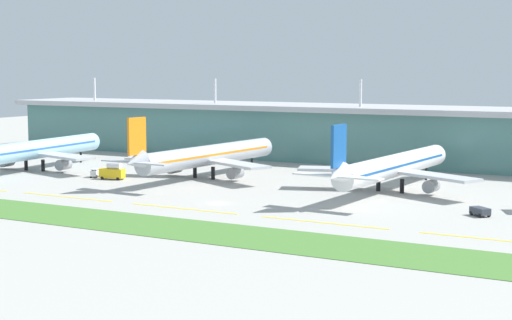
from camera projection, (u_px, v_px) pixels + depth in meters
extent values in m
plane|color=#A8A59E|center=(218.00, 203.00, 182.99)|extent=(600.00, 600.00, 0.00)
cube|color=slate|center=(366.00, 137.00, 265.45)|extent=(280.00, 28.00, 17.04)
cube|color=#B2B2B7|center=(366.00, 109.00, 264.39)|extent=(288.00, 34.00, 1.80)
cylinder|color=silver|center=(95.00, 89.00, 312.30)|extent=(0.90, 0.90, 9.00)
cylinder|color=silver|center=(215.00, 91.00, 285.60)|extent=(0.90, 0.90, 9.00)
cylinder|color=silver|center=(361.00, 93.00, 258.90)|extent=(0.90, 0.90, 9.00)
cylinder|color=#9ED1EA|center=(40.00, 149.00, 244.66)|extent=(11.59, 56.66, 5.80)
cone|color=#9ED1EA|center=(96.00, 141.00, 272.32)|extent=(5.89, 4.55, 5.51)
cube|color=#B7BABF|center=(0.00, 153.00, 245.36)|extent=(24.39, 17.25, 0.70)
cylinder|color=gray|center=(6.00, 161.00, 246.54)|extent=(3.65, 4.81, 3.20)
cube|color=#B7BABF|center=(64.00, 156.00, 236.14)|extent=(24.94, 13.18, 0.70)
cylinder|color=gray|center=(64.00, 165.00, 238.24)|extent=(3.65, 4.81, 3.20)
cylinder|color=black|center=(81.00, 157.00, 264.56)|extent=(0.70, 0.70, 3.60)
cylinder|color=black|center=(26.00, 165.00, 243.67)|extent=(1.10, 1.10, 3.60)
cylinder|color=black|center=(43.00, 165.00, 241.21)|extent=(1.10, 1.10, 3.60)
cube|color=#2D5BB7|center=(40.00, 148.00, 244.61)|extent=(11.05, 51.06, 0.60)
cylinder|color=#ADB2BC|center=(210.00, 155.00, 226.78)|extent=(9.90, 59.08, 5.80)
cone|color=#ADB2BC|center=(268.00, 146.00, 253.04)|extent=(5.78, 4.38, 5.51)
cone|color=#ADB2BC|center=(135.00, 162.00, 199.54)|extent=(5.38, 6.96, 5.72)
cube|color=orange|center=(137.00, 136.00, 199.65)|extent=(1.15, 6.43, 9.50)
cube|color=#ADB2BC|center=(120.00, 161.00, 202.93)|extent=(10.20, 3.89, 0.36)
cube|color=#ADB2BC|center=(153.00, 164.00, 197.03)|extent=(10.20, 3.89, 0.36)
cube|color=#B7BABF|center=(168.00, 158.00, 229.66)|extent=(24.93, 13.88, 0.70)
cylinder|color=gray|center=(174.00, 168.00, 230.54)|extent=(3.51, 4.71, 3.20)
cube|color=#B7BABF|center=(236.00, 164.00, 216.79)|extent=(24.55, 16.64, 0.70)
cylinder|color=gray|center=(235.00, 173.00, 218.95)|extent=(3.51, 4.71, 3.20)
cylinder|color=black|center=(252.00, 164.00, 245.75)|extent=(0.70, 0.70, 3.60)
cylinder|color=black|center=(195.00, 172.00, 226.51)|extent=(1.10, 1.10, 3.60)
cylinder|color=black|center=(213.00, 173.00, 223.08)|extent=(1.10, 1.10, 3.60)
cube|color=orange|center=(210.00, 154.00, 226.73)|extent=(9.53, 53.21, 0.60)
cylinder|color=white|center=(395.00, 165.00, 201.80)|extent=(9.56, 61.47, 5.80)
cone|color=white|center=(438.00, 154.00, 229.22)|extent=(5.75, 4.33, 5.51)
cone|color=white|center=(336.00, 176.00, 173.40)|extent=(5.33, 6.92, 5.72)
cube|color=#19519E|center=(339.00, 146.00, 173.51)|extent=(1.09, 6.43, 9.50)
cube|color=white|center=(315.00, 174.00, 176.75)|extent=(10.18, 3.81, 0.36)
cube|color=white|center=(360.00, 178.00, 170.93)|extent=(10.18, 3.81, 0.36)
cube|color=#B7BABF|center=(345.00, 169.00, 204.58)|extent=(24.92, 14.05, 0.70)
cylinder|color=gray|center=(351.00, 180.00, 205.47)|extent=(3.47, 4.69, 3.20)
cube|color=#B7BABF|center=(434.00, 176.00, 191.87)|extent=(24.59, 16.48, 0.70)
cylinder|color=gray|center=(431.00, 186.00, 194.03)|extent=(3.47, 4.69, 3.20)
cylinder|color=black|center=(426.00, 174.00, 221.63)|extent=(0.70, 0.70, 3.60)
cylinder|color=black|center=(378.00, 184.00, 201.50)|extent=(1.10, 1.10, 3.60)
cylinder|color=black|center=(402.00, 186.00, 198.11)|extent=(1.10, 1.10, 3.60)
cube|color=#19519E|center=(395.00, 164.00, 201.75)|extent=(9.22, 55.36, 0.60)
cube|color=yellow|center=(67.00, 197.00, 192.13)|extent=(28.00, 0.70, 0.04)
cube|color=yellow|center=(183.00, 209.00, 175.92)|extent=(28.00, 0.70, 0.04)
cube|color=yellow|center=(323.00, 223.00, 159.71)|extent=(28.00, 0.70, 0.04)
cube|color=yellow|center=(495.00, 240.00, 143.50)|extent=(28.00, 0.70, 0.04)
cube|color=#477A33|center=(142.00, 224.00, 157.81)|extent=(300.00, 18.00, 0.10)
cube|color=gold|center=(112.00, 173.00, 223.24)|extent=(7.50, 3.60, 2.60)
cylinder|color=silver|center=(114.00, 166.00, 222.72)|extent=(4.24, 2.55, 2.00)
cylinder|color=black|center=(102.00, 178.00, 223.18)|extent=(0.94, 0.47, 0.90)
cylinder|color=black|center=(107.00, 177.00, 225.35)|extent=(0.94, 0.47, 0.90)
cylinder|color=black|center=(118.00, 179.00, 221.42)|extent=(0.94, 0.47, 0.90)
cylinder|color=black|center=(122.00, 178.00, 223.60)|extent=(0.94, 0.47, 0.90)
cube|color=#333842|center=(480.00, 211.00, 166.88)|extent=(4.90, 4.69, 1.40)
cylinder|color=black|center=(489.00, 215.00, 165.90)|extent=(0.91, 0.85, 0.90)
cylinder|color=black|center=(480.00, 216.00, 165.15)|extent=(0.91, 0.85, 0.90)
cylinder|color=black|center=(480.00, 212.00, 168.77)|extent=(0.91, 0.85, 0.90)
cylinder|color=black|center=(471.00, 213.00, 168.01)|extent=(0.91, 0.85, 0.90)
cube|color=silver|center=(95.00, 173.00, 227.74)|extent=(3.06, 4.02, 1.60)
cube|color=silver|center=(95.00, 169.00, 227.61)|extent=(2.92, 3.68, 0.16)
cylinder|color=black|center=(94.00, 175.00, 229.16)|extent=(0.67, 0.97, 0.90)
cylinder|color=black|center=(99.00, 175.00, 228.99)|extent=(0.67, 0.97, 0.90)
cylinder|color=black|center=(91.00, 176.00, 226.66)|extent=(0.67, 0.97, 0.90)
cylinder|color=black|center=(97.00, 176.00, 226.50)|extent=(0.67, 0.97, 0.90)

